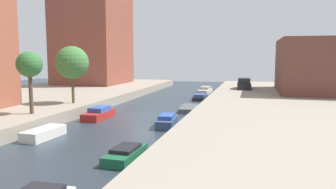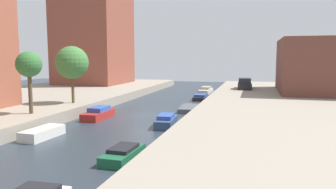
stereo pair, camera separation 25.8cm
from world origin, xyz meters
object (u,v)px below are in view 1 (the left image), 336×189
at_px(low_block_right, 320,66).
at_px(moored_boat_right_3, 189,108).
at_px(moored_boat_left_2, 99,114).
at_px(moored_boat_right_2, 167,121).
at_px(parked_car, 244,84).
at_px(street_tree_2, 72,63).
at_px(street_tree_1, 29,65).
at_px(moored_boat_left_1, 44,133).
at_px(moored_boat_right_4, 200,97).
at_px(apartment_tower_far, 92,14).
at_px(moored_boat_right_5, 205,90).
at_px(moored_boat_right_1, 126,154).

height_order(low_block_right, moored_boat_right_3, low_block_right).
distance_m(moored_boat_left_2, moored_boat_right_2, 6.88).
relative_size(parked_car, moored_boat_right_2, 1.31).
height_order(street_tree_2, moored_boat_left_2, street_tree_2).
bearing_deg(street_tree_1, moored_boat_left_2, 48.95).
height_order(moored_boat_left_1, moored_boat_right_3, moored_boat_left_1).
bearing_deg(moored_boat_right_2, moored_boat_right_4, 89.93).
height_order(moored_boat_right_2, moored_boat_right_3, moored_boat_right_2).
height_order(apartment_tower_far, moored_boat_left_2, apartment_tower_far).
bearing_deg(moored_boat_right_5, moored_boat_right_3, -87.39).
xyz_separation_m(moored_boat_left_2, moored_boat_right_3, (6.90, 6.23, -0.21)).
height_order(street_tree_1, moored_boat_right_3, street_tree_1).
height_order(parked_car, moored_boat_right_5, parked_car).
bearing_deg(moored_boat_right_4, apartment_tower_far, 155.14).
height_order(street_tree_1, moored_boat_right_2, street_tree_1).
distance_m(street_tree_1, moored_boat_right_1, 12.76).
xyz_separation_m(apartment_tower_far, moored_boat_left_1, (12.34, -30.91, -12.02)).
height_order(apartment_tower_far, moored_boat_right_5, apartment_tower_far).
bearing_deg(moored_boat_right_3, street_tree_2, -157.85).
distance_m(moored_boat_left_1, moored_boat_right_2, 9.12).
bearing_deg(low_block_right, moored_boat_right_2, -126.04).
xyz_separation_m(street_tree_2, moored_boat_right_1, (10.35, -12.10, -4.57)).
bearing_deg(moored_boat_right_5, moored_boat_right_4, -86.03).
bearing_deg(moored_boat_right_1, moored_boat_left_1, 157.97).
distance_m(moored_boat_right_2, moored_boat_right_3, 7.80).
bearing_deg(moored_boat_left_2, moored_boat_right_2, -13.14).
height_order(moored_boat_left_1, moored_boat_right_2, moored_boat_right_2).
distance_m(parked_car, moored_boat_right_2, 22.59).
xyz_separation_m(street_tree_2, moored_boat_right_4, (10.38, 12.67, -4.57)).
height_order(low_block_right, moored_boat_right_4, low_block_right).
bearing_deg(low_block_right, moored_boat_right_1, -116.99).
height_order(low_block_right, street_tree_1, low_block_right).
relative_size(apartment_tower_far, street_tree_2, 4.15).
bearing_deg(moored_boat_right_2, street_tree_1, -165.74).
height_order(moored_boat_right_2, moored_boat_right_5, moored_boat_right_2).
xyz_separation_m(apartment_tower_far, moored_boat_right_4, (19.45, -9.01, -12.03)).
bearing_deg(moored_boat_right_3, moored_boat_right_1, -90.72).
height_order(apartment_tower_far, moored_boat_right_1, apartment_tower_far).
height_order(moored_boat_left_2, moored_boat_right_1, moored_boat_left_2).
bearing_deg(low_block_right, moored_boat_right_4, -165.16).
relative_size(low_block_right, moored_boat_right_4, 4.07).
height_order(low_block_right, moored_boat_left_1, low_block_right).
bearing_deg(street_tree_1, moored_boat_right_3, 44.65).
xyz_separation_m(low_block_right, moored_boat_right_4, (-14.55, -3.85, -4.02)).
bearing_deg(moored_boat_right_2, parked_car, 76.54).
height_order(moored_boat_left_2, moored_boat_right_3, moored_boat_left_2).
bearing_deg(moored_boat_right_3, moored_boat_left_2, -137.92).
bearing_deg(moored_boat_right_3, street_tree_1, -135.35).
xyz_separation_m(moored_boat_left_2, moored_boat_right_5, (6.14, 23.06, -0.05)).
height_order(street_tree_1, parked_car, street_tree_1).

